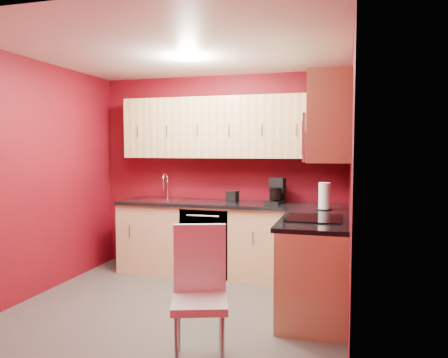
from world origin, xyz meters
The scene contains 21 objects.
floor centered at (0.00, 0.00, 0.00)m, with size 3.20×3.20×0.00m, color #444240.
ceiling centered at (0.00, 0.00, 2.50)m, with size 3.20×3.20×0.00m, color white.
wall_back centered at (0.00, 1.50, 1.25)m, with size 3.20×3.20×0.00m, color maroon.
wall_front centered at (0.00, -1.50, 1.25)m, with size 3.20×3.20×0.00m, color maroon.
wall_left centered at (-1.60, 0.00, 1.25)m, with size 3.00×3.00×0.00m, color maroon.
wall_right centered at (1.60, 0.00, 1.25)m, with size 3.00×3.00×0.00m, color maroon.
base_cabinets_back centered at (0.20, 1.20, 0.43)m, with size 2.80×0.60×0.87m, color tan.
base_cabinets_right centered at (1.30, 0.25, 0.43)m, with size 0.60×1.30×0.87m, color tan.
countertop_back centered at (0.20, 1.19, 0.89)m, with size 2.80×0.63×0.04m, color black.
countertop_right centered at (1.29, 0.23, 0.89)m, with size 0.63×1.27×0.04m, color black.
upper_cabinets_back centered at (0.20, 1.32, 1.83)m, with size 2.80×0.35×0.75m, color tan.
upper_cabinets_right centered at (1.42, 0.44, 1.89)m, with size 0.35×1.55×0.75m.
microwave centered at (1.39, 0.20, 1.66)m, with size 0.42×0.76×0.42m.
cooktop centered at (1.28, 0.20, 0.92)m, with size 0.50×0.55×0.01m, color black.
sink centered at (-0.70, 1.20, 0.94)m, with size 0.52×0.42×0.35m.
dishwasher_front centered at (-0.05, 0.91, 0.43)m, with size 0.60×0.02×0.82m, color black.
downlight centered at (0.00, 0.30, 2.48)m, with size 0.20×0.20×0.01m, color white.
coffee_maker centered at (0.75, 1.23, 1.06)m, with size 0.18×0.25×0.31m, color black, non-canonical shape.
napkin_holder centered at (0.22, 1.23, 0.98)m, with size 0.13×0.13×0.14m, color black, non-canonical shape.
paper_towel centered at (1.34, 0.85, 1.06)m, with size 0.17×0.17×0.29m, color white, non-canonical shape.
dining_chair centered at (0.55, -0.97, 0.49)m, with size 0.40×0.42×0.99m, color silver, non-canonical shape.
Camera 1 is at (1.57, -3.92, 1.57)m, focal length 35.00 mm.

